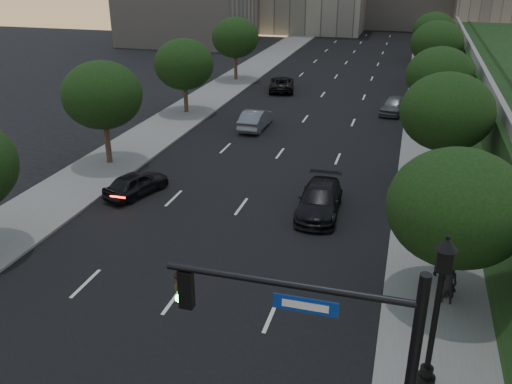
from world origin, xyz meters
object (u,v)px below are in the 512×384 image
(sedan_near_left, at_px, (136,183))
(pedestrian_b, at_px, (441,258))
(sedan_far_left, at_px, (282,84))
(pedestrian_a, at_px, (448,283))
(street_lamp, at_px, (434,325))
(pedestrian_c, at_px, (414,199))
(sedan_far_right, at_px, (394,105))
(sedan_near_right, at_px, (320,200))
(sedan_mid_left, at_px, (256,119))

(sedan_near_left, relative_size, pedestrian_b, 2.44)
(sedan_far_left, relative_size, pedestrian_a, 2.98)
(pedestrian_a, bearing_deg, street_lamp, 81.65)
(sedan_far_left, xyz_separation_m, pedestrian_a, (14.72, -34.06, 0.30))
(street_lamp, bearing_deg, pedestrian_c, 92.68)
(sedan_far_right, distance_m, pedestrian_b, 26.49)
(sedan_far_right, xyz_separation_m, pedestrian_a, (3.38, -28.31, 0.28))
(street_lamp, height_order, pedestrian_a, street_lamp)
(sedan_far_left, bearing_deg, sedan_near_right, 95.49)
(sedan_near_right, bearing_deg, sedan_mid_left, 116.10)
(pedestrian_b, bearing_deg, street_lamp, 114.90)
(sedan_near_left, height_order, pedestrian_c, pedestrian_c)
(sedan_mid_left, distance_m, pedestrian_c, 17.75)
(sedan_near_left, xyz_separation_m, sedan_far_right, (13.25, 21.87, 0.05))
(sedan_far_right, bearing_deg, pedestrian_c, -74.54)
(sedan_near_right, bearing_deg, pedestrian_a, -50.38)
(sedan_far_left, bearing_deg, sedan_far_right, 141.13)
(sedan_near_right, relative_size, pedestrian_a, 2.98)
(street_lamp, height_order, sedan_mid_left, street_lamp)
(street_lamp, height_order, sedan_far_right, street_lamp)
(street_lamp, height_order, sedan_near_left, street_lamp)
(sedan_far_right, bearing_deg, pedestrian_a, -73.22)
(sedan_mid_left, bearing_deg, sedan_far_right, -143.18)
(sedan_near_left, relative_size, sedan_far_right, 0.94)
(sedan_near_right, bearing_deg, sedan_near_left, -179.82)
(pedestrian_a, relative_size, pedestrian_c, 1.08)
(street_lamp, xyz_separation_m, sedan_mid_left, (-12.84, 25.82, -1.86))
(sedan_near_right, distance_m, pedestrian_b, 7.70)
(sedan_near_left, distance_m, pedestrian_c, 15.29)
(sedan_mid_left, bearing_deg, street_lamp, 116.88)
(sedan_far_left, bearing_deg, pedestrian_b, 102.38)
(pedestrian_a, distance_m, pedestrian_b, 2.02)
(pedestrian_a, bearing_deg, sedan_mid_left, -55.93)
(pedestrian_b, bearing_deg, sedan_far_left, -35.98)
(sedan_near_right, distance_m, sedan_far_right, 21.61)
(sedan_far_left, height_order, pedestrian_b, pedestrian_b)
(sedan_near_left, distance_m, sedan_far_right, 25.57)
(sedan_near_right, bearing_deg, sedan_far_right, 80.34)
(sedan_near_right, xyz_separation_m, pedestrian_a, (6.17, -6.88, 0.27))
(sedan_far_right, bearing_deg, street_lamp, -75.63)
(street_lamp, xyz_separation_m, pedestrian_a, (0.81, 5.07, -1.61))
(sedan_mid_left, relative_size, sedan_near_right, 0.90)
(pedestrian_c, bearing_deg, pedestrian_b, 80.58)
(sedan_far_left, height_order, sedan_far_right, sedan_far_right)
(pedestrian_b, bearing_deg, sedan_mid_left, -24.69)
(sedan_far_left, relative_size, sedan_near_right, 1.00)
(pedestrian_b, relative_size, pedestrian_c, 1.04)
(sedan_near_right, xyz_separation_m, pedestrian_b, (5.95, -4.88, 0.23))
(street_lamp, distance_m, pedestrian_a, 5.38)
(sedan_near_left, distance_m, pedestrian_a, 17.84)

